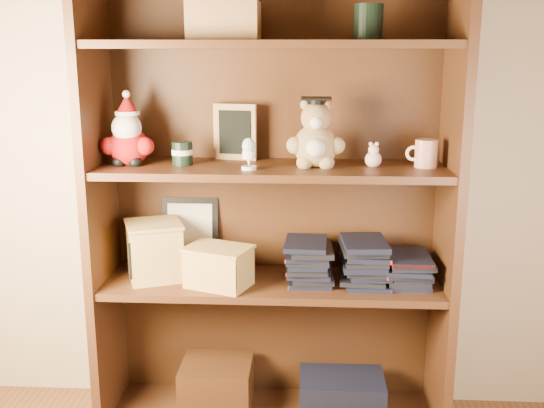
{
  "coord_description": "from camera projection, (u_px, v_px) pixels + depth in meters",
  "views": [
    {
      "loc": [
        0.01,
        -0.76,
        1.32
      ],
      "look_at": [
        -0.1,
        1.3,
        0.82
      ],
      "focal_mm": 42.0,
      "sensor_mm": 36.0,
      "label": 1
    }
  ],
  "objects": [
    {
      "name": "pencils_box",
      "position": [
        219.0,
        266.0,
        2.12
      ],
      "size": [
        0.25,
        0.21,
        0.14
      ],
      "color": "tan",
      "rests_on": "shelf_lower"
    },
    {
      "name": "shelf_lower",
      "position": [
        272.0,
        284.0,
        2.19
      ],
      "size": [
        1.14,
        0.33,
        0.02
      ],
      "color": "#472714",
      "rests_on": "ground"
    },
    {
      "name": "bookcase",
      "position": [
        272.0,
        212.0,
        2.18
      ],
      "size": [
        1.2,
        0.35,
        1.6
      ],
      "color": "#472714",
      "rests_on": "ground"
    },
    {
      "name": "grad_teddy_bear",
      "position": [
        316.0,
        140.0,
        2.06
      ],
      "size": [
        0.19,
        0.16,
        0.23
      ],
      "color": "#A38356",
      "rests_on": "shelf_upper"
    },
    {
      "name": "book_stack_left",
      "position": [
        309.0,
        261.0,
        2.16
      ],
      "size": [
        0.14,
        0.2,
        0.14
      ],
      "color": "black",
      "rests_on": "shelf_lower"
    },
    {
      "name": "treats_box",
      "position": [
        155.0,
        250.0,
        2.19
      ],
      "size": [
        0.24,
        0.24,
        0.2
      ],
      "color": "tan",
      "rests_on": "shelf_lower"
    },
    {
      "name": "chalkboard_plaque",
      "position": [
        235.0,
        133.0,
        2.19
      ],
      "size": [
        0.15,
        0.09,
        0.19
      ],
      "color": "#9E7547",
      "rests_on": "shelf_upper"
    },
    {
      "name": "book_stack_right",
      "position": [
        405.0,
        267.0,
        2.15
      ],
      "size": [
        0.14,
        0.2,
        0.11
      ],
      "color": "black",
      "rests_on": "shelf_lower"
    },
    {
      "name": "teacher_mug",
      "position": [
        425.0,
        153.0,
        2.06
      ],
      "size": [
        0.1,
        0.07,
        0.09
      ],
      "color": "silver",
      "rests_on": "shelf_upper"
    },
    {
      "name": "teachers_tin",
      "position": [
        182.0,
        153.0,
        2.1
      ],
      "size": [
        0.07,
        0.07,
        0.08
      ],
      "color": "black",
      "rests_on": "shelf_upper"
    },
    {
      "name": "certificate_frame",
      "position": [
        190.0,
        232.0,
        2.31
      ],
      "size": [
        0.2,
        0.05,
        0.25
      ],
      "color": "black",
      "rests_on": "shelf_lower"
    },
    {
      "name": "book_stack_mid",
      "position": [
        366.0,
        262.0,
        2.15
      ],
      "size": [
        0.14,
        0.2,
        0.14
      ],
      "color": "black",
      "rests_on": "shelf_lower"
    },
    {
      "name": "shelf_upper",
      "position": [
        272.0,
        169.0,
        2.1
      ],
      "size": [
        1.14,
        0.33,
        0.02
      ],
      "color": "#472714",
      "rests_on": "ground"
    },
    {
      "name": "egg_cup",
      "position": [
        249.0,
        153.0,
        2.01
      ],
      "size": [
        0.05,
        0.05,
        0.1
      ],
      "color": "white",
      "rests_on": "shelf_upper"
    },
    {
      "name": "pink_figurine",
      "position": [
        373.0,
        157.0,
        2.07
      ],
      "size": [
        0.05,
        0.05,
        0.08
      ],
      "color": "beige",
      "rests_on": "shelf_upper"
    },
    {
      "name": "santa_plush",
      "position": [
        128.0,
        137.0,
        2.09
      ],
      "size": [
        0.18,
        0.13,
        0.25
      ],
      "color": "#A50F0F",
      "rests_on": "shelf_upper"
    }
  ]
}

